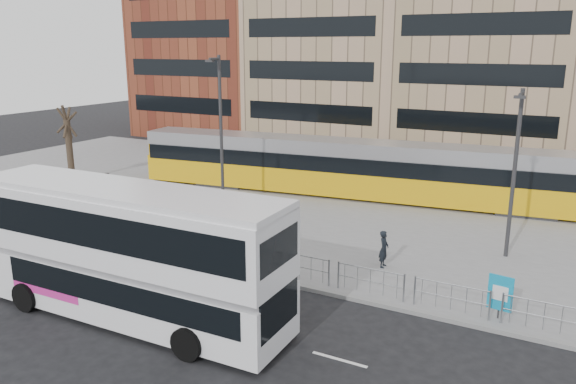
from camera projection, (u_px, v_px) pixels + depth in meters
The scene contains 14 objects.
ground at pixel (245, 276), 23.26m from camera, with size 120.00×120.00×0.00m, color black.
plaza at pixel (353, 205), 33.46m from camera, with size 64.00×24.00×0.15m, color slate.
kerb at pixel (245, 274), 23.29m from camera, with size 64.00×0.25×0.17m, color gray.
building_row at pixel (471, 2), 48.47m from camera, with size 70.40×18.40×31.20m.
pedestrian_barrier at pixel (293, 259), 22.52m from camera, with size 32.07×0.07×1.10m.
road_markings at pixel (206, 322), 19.40m from camera, with size 62.00×0.12×0.01m, color white.
double_decker_bus at pixel (128, 249), 19.15m from camera, with size 11.84×3.23×4.71m.
tram at pixel (362, 169), 34.61m from camera, with size 29.64×6.42×3.48m.
ad_panel at pixel (500, 294), 19.16m from camera, with size 0.84×0.18×1.57m.
pedestrian at pixel (384, 249), 23.70m from camera, with size 0.59×0.38×1.60m, color black.
traffic_light_west at pixel (108, 195), 27.63m from camera, with size 0.19×0.22×3.10m.
lamp_post_west at pixel (220, 128), 31.14m from camera, with size 0.45×1.04×8.65m.
lamp_post_east at pixel (515, 167), 24.04m from camera, with size 0.45×1.04×7.42m.
bare_tree at pixel (65, 103), 37.58m from camera, with size 3.79×3.79×7.15m.
Camera 1 is at (11.86, -18.17, 9.28)m, focal length 35.00 mm.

